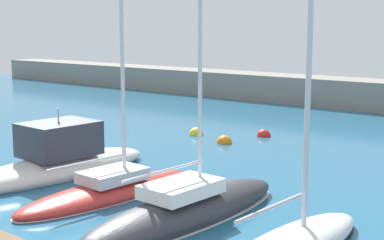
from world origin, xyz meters
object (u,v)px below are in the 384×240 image
mooring_buoy_orange (224,143)px  mooring_buoy_yellow (196,135)px  mooring_buoy_red (264,136)px  sailboat_charcoal_third (187,209)px  motorboat_ivory_nearest (58,161)px  sailboat_red_second (110,187)px

mooring_buoy_orange → mooring_buoy_yellow: size_ratio=1.00×
mooring_buoy_yellow → mooring_buoy_red: bearing=32.7°
mooring_buoy_red → sailboat_charcoal_third: bearing=-66.7°
motorboat_ivory_nearest → sailboat_red_second: 4.23m
motorboat_ivory_nearest → mooring_buoy_red: bearing=-6.4°
mooring_buoy_orange → sailboat_charcoal_third: bearing=-58.8°
mooring_buoy_orange → mooring_buoy_red: size_ratio=1.05×
mooring_buoy_orange → sailboat_red_second: bearing=-76.1°
sailboat_red_second → mooring_buoy_orange: bearing=16.5°
sailboat_charcoal_third → mooring_buoy_red: (-6.24, 14.44, -0.39)m
sailboat_red_second → mooring_buoy_orange: size_ratio=19.08×
motorboat_ivory_nearest → sailboat_red_second: bearing=-97.5°
motorboat_ivory_nearest → mooring_buoy_orange: bearing=-5.9°
mooring_buoy_yellow → mooring_buoy_orange: bearing=-19.0°
sailboat_charcoal_third → mooring_buoy_orange: (-6.81, 11.24, -0.39)m
motorboat_ivory_nearest → mooring_buoy_orange: size_ratio=10.95×
sailboat_red_second → sailboat_charcoal_third: sailboat_red_second is taller
motorboat_ivory_nearest → sailboat_charcoal_third: sailboat_charcoal_third is taller
sailboat_red_second → sailboat_charcoal_third: (4.07, -0.19, 0.04)m
sailboat_red_second → sailboat_charcoal_third: 4.08m
mooring_buoy_yellow → sailboat_red_second: bearing=-65.0°
mooring_buoy_orange → mooring_buoy_red: (0.57, 3.21, 0.00)m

